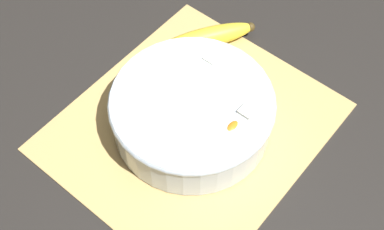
{
  "coord_description": "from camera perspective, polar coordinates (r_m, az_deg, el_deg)",
  "views": [
    {
      "loc": [
        0.38,
        0.31,
        0.75
      ],
      "look_at": [
        0.0,
        0.0,
        0.04
      ],
      "focal_mm": 50.0,
      "sensor_mm": 36.0,
      "label": 1
    }
  ],
  "objects": [
    {
      "name": "ground_plane",
      "position": [
        0.9,
        0.0,
        -1.29
      ],
      "size": [
        6.0,
        6.0,
        0.0
      ],
      "primitive_type": "plane",
      "color": "black"
    },
    {
      "name": "bamboo_mat_center",
      "position": [
        0.9,
        0.0,
        -1.19
      ],
      "size": [
        0.43,
        0.38,
        0.01
      ],
      "color": "tan",
      "rests_on": "ground_plane"
    },
    {
      "name": "fruit_salad_bowl",
      "position": [
        0.86,
        0.01,
        0.43
      ],
      "size": [
        0.27,
        0.27,
        0.08
      ],
      "color": "silver",
      "rests_on": "bamboo_mat_center"
    },
    {
      "name": "whole_banana",
      "position": [
        0.99,
        1.69,
        8.27
      ],
      "size": [
        0.17,
        0.13,
        0.04
      ],
      "color": "yellow",
      "rests_on": "bamboo_mat_center"
    }
  ]
}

